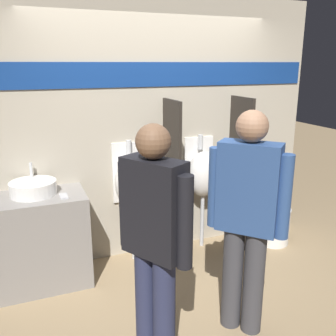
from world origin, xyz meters
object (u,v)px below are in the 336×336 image
Objects in this scene: urinal_far at (203,174)px; cell_phone at (64,196)px; toilet at (270,216)px; person_in_vest at (247,215)px; sink_basin at (33,188)px; urinal_near_counter at (132,182)px; person_with_lanyard at (154,238)px.

cell_phone is at bearing -170.68° from urinal_far.
person_in_vest is at bearing -133.90° from toilet.
urinal_near_counter is at bearing 5.21° from sink_basin.
urinal_near_counter is at bearing 180.00° from urinal_far.
toilet is 1.77m from person_in_vest.
urinal_near_counter is at bearing -23.68° from person_in_vest.
cell_phone is at bearing -160.55° from urinal_near_counter.
sink_basin is 0.32× the size of urinal_far.
urinal_far is at bearing -56.68° from person_in_vest.
person_in_vest is at bearing -103.61° from urinal_far.
cell_phone is 1.53m from urinal_far.
urinal_far is (1.76, 0.09, -0.09)m from sink_basin.
sink_basin is 1.92m from person_in_vest.
person_with_lanyard is at bearing -62.61° from sink_basin.
urinal_far is at bearing 2.82° from sink_basin.
person_in_vest is at bearing -116.03° from person_with_lanyard.
sink_basin reaches higher than toilet.
sink_basin is at bearing 146.80° from cell_phone.
sink_basin is 2.65m from toilet.
cell_phone is 0.75m from urinal_near_counter.
sink_basin reaches higher than cell_phone.
urinal_far is 1.41m from person_in_vest.
toilet is (1.62, -0.18, -0.55)m from urinal_near_counter.
cell_phone is (0.25, -0.16, -0.06)m from sink_basin.
cell_phone is 0.16× the size of toilet.
person_in_vest is 1.03× the size of person_with_lanyard.
person_with_lanyard reaches higher than urinal_near_counter.
urinal_far is 1.78m from person_with_lanyard.
urinal_near_counter is 1.72m from toilet.
person_with_lanyard is at bearing 51.09° from person_in_vest.
toilet is at bearing -2.05° from sink_basin.
cell_phone is 0.08× the size of person_in_vest.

